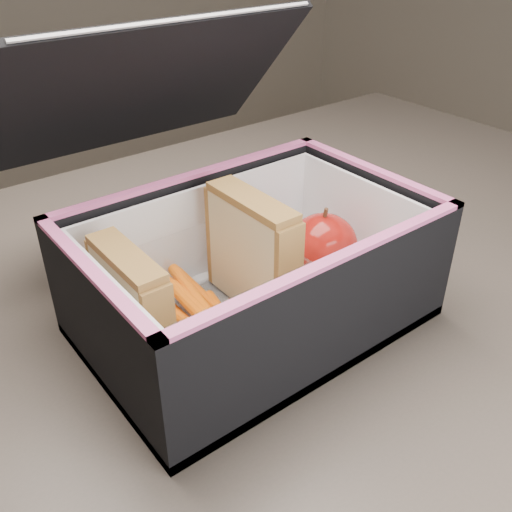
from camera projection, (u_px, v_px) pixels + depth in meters
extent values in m
cube|color=#52463E|center=(277.00, 287.00, 0.61)|extent=(1.20, 0.80, 0.03)
cube|color=#382D26|center=(359.00, 267.00, 1.33)|extent=(0.05, 0.05, 0.72)
cube|color=black|center=(149.00, 87.00, 0.55)|extent=(0.30, 0.14, 0.15)
cube|color=beige|center=(124.00, 313.00, 0.45)|extent=(0.01, 0.09, 0.09)
cube|color=#CE5D63|center=(133.00, 313.00, 0.45)|extent=(0.01, 0.08, 0.09)
cube|color=beige|center=(141.00, 306.00, 0.46)|extent=(0.01, 0.09, 0.09)
cube|color=brown|center=(125.00, 258.00, 0.43)|extent=(0.02, 0.09, 0.01)
cube|color=beige|center=(245.00, 258.00, 0.51)|extent=(0.01, 0.10, 0.10)
cube|color=#CE5D63|center=(252.00, 259.00, 0.51)|extent=(0.01, 0.09, 0.10)
cube|color=beige|center=(259.00, 252.00, 0.52)|extent=(0.01, 0.10, 0.10)
cube|color=brown|center=(252.00, 201.00, 0.48)|extent=(0.03, 0.10, 0.01)
cylinder|color=#D24D10|center=(199.00, 344.00, 0.48)|extent=(0.01, 0.08, 0.01)
cylinder|color=#D24D10|center=(186.00, 322.00, 0.49)|extent=(0.02, 0.08, 0.01)
cylinder|color=#D24D10|center=(198.00, 306.00, 0.49)|extent=(0.01, 0.08, 0.01)
cylinder|color=#D24D10|center=(184.00, 320.00, 0.51)|extent=(0.01, 0.08, 0.01)
cylinder|color=#D24D10|center=(198.00, 292.00, 0.52)|extent=(0.02, 0.08, 0.01)
cylinder|color=#D24D10|center=(189.00, 304.00, 0.49)|extent=(0.02, 0.08, 0.01)
cylinder|color=#D24D10|center=(196.00, 302.00, 0.53)|extent=(0.01, 0.08, 0.01)
cylinder|color=#D24D10|center=(227.00, 321.00, 0.49)|extent=(0.03, 0.08, 0.01)
cylinder|color=#D24D10|center=(191.00, 291.00, 0.50)|extent=(0.02, 0.08, 0.01)
cube|color=white|center=(322.00, 274.00, 0.58)|extent=(0.09, 0.09, 0.01)
ellipsoid|color=maroon|center=(323.00, 245.00, 0.56)|extent=(0.08, 0.08, 0.06)
cylinder|color=#4A2D1A|center=(325.00, 213.00, 0.54)|extent=(0.00, 0.01, 0.01)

